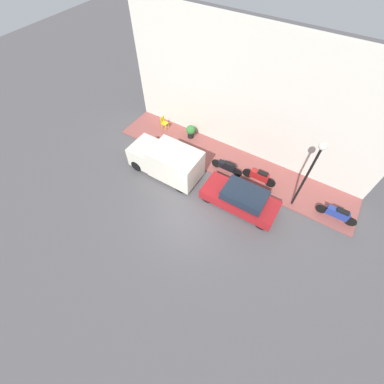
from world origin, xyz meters
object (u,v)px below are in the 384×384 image
(motorcycle_red, at_px, (259,176))
(motorcycle_black, at_px, (227,167))
(delivery_van, at_px, (166,161))
(cafe_chair, at_px, (164,122))
(parked_car, at_px, (241,198))
(streetlamp, at_px, (313,165))
(motorcycle_blue, at_px, (337,214))
(potted_plant, at_px, (191,131))

(motorcycle_red, height_order, motorcycle_black, motorcycle_red)
(delivery_van, distance_m, cafe_chair, 4.20)
(motorcycle_red, bearing_deg, parked_car, 173.96)
(motorcycle_red, distance_m, cafe_chair, 7.84)
(streetlamp, bearing_deg, motorcycle_red, 78.29)
(motorcycle_red, bearing_deg, motorcycle_blue, -92.90)
(delivery_van, bearing_deg, streetlamp, -76.91)
(motorcycle_black, xyz_separation_m, cafe_chair, (1.37, 5.74, 0.10))
(delivery_van, height_order, cafe_chair, delivery_van)
(motorcycle_red, relative_size, motorcycle_black, 1.01)
(parked_car, height_order, cafe_chair, parked_car)
(motorcycle_black, height_order, cafe_chair, cafe_chair)
(parked_car, bearing_deg, potted_plant, 57.89)
(streetlamp, relative_size, potted_plant, 4.86)
(parked_car, height_order, motorcycle_red, parked_car)
(potted_plant, distance_m, cafe_chair, 2.14)
(motorcycle_blue, xyz_separation_m, potted_plant, (1.51, 10.20, 0.07))
(parked_car, relative_size, motorcycle_blue, 2.02)
(delivery_van, bearing_deg, motorcycle_black, -58.68)
(motorcycle_red, bearing_deg, delivery_van, 113.11)
(parked_car, xyz_separation_m, potted_plant, (3.39, 5.41, -0.02))
(delivery_van, bearing_deg, motorcycle_red, -66.89)
(parked_car, bearing_deg, streetlamp, -56.85)
(motorcycle_black, bearing_deg, potted_plant, 66.56)
(motorcycle_black, distance_m, cafe_chair, 5.90)
(motorcycle_blue, distance_m, streetlamp, 3.58)
(parked_car, height_order, motorcycle_black, parked_car)
(motorcycle_blue, bearing_deg, cafe_chair, 83.94)
(parked_car, bearing_deg, motorcycle_red, -6.04)
(parked_car, distance_m, motorcycle_blue, 5.15)
(motorcycle_red, bearing_deg, motorcycle_black, 98.09)
(motorcycle_red, xyz_separation_m, cafe_chair, (1.08, 7.76, 0.06))
(delivery_van, relative_size, potted_plant, 4.75)
(delivery_van, bearing_deg, motorcycle_blue, -78.53)
(motorcycle_black, relative_size, cafe_chair, 2.19)
(motorcycle_black, bearing_deg, streetlamp, -92.48)
(motorcycle_blue, distance_m, motorcycle_black, 6.59)
(potted_plant, bearing_deg, motorcycle_blue, -98.41)
(potted_plant, xyz_separation_m, cafe_chair, (-0.20, 2.13, 0.01))
(delivery_van, height_order, potted_plant, delivery_van)
(parked_car, relative_size, motorcycle_black, 2.08)
(delivery_van, relative_size, cafe_chair, 4.79)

